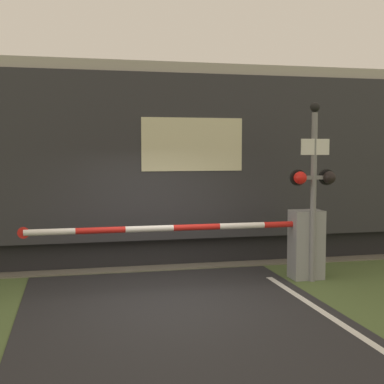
{
  "coord_description": "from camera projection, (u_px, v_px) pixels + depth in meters",
  "views": [
    {
      "loc": [
        -1.55,
        -8.59,
        2.48
      ],
      "look_at": [
        0.72,
        1.46,
        1.67
      ],
      "focal_mm": 50.0,
      "sensor_mm": 36.0,
      "label": 1
    }
  ],
  "objects": [
    {
      "name": "track_bed",
      "position": [
        141.0,
        255.0,
        12.48
      ],
      "size": [
        36.0,
        3.2,
        0.13
      ],
      "color": "#666056",
      "rests_on": "ground_plane"
    },
    {
      "name": "signal_post",
      "position": [
        314.0,
        180.0,
        9.96
      ],
      "size": [
        0.88,
        0.26,
        3.36
      ],
      "color": "gray",
      "rests_on": "ground_plane"
    },
    {
      "name": "train",
      "position": [
        180.0,
        162.0,
        12.51
      ],
      "size": [
        21.52,
        2.72,
        4.31
      ],
      "color": "black",
      "rests_on": "ground_plane"
    },
    {
      "name": "crossing_barrier",
      "position": [
        287.0,
        242.0,
        10.2
      ],
      "size": [
        5.62,
        0.44,
        1.32
      ],
      "color": "gray",
      "rests_on": "ground_plane"
    },
    {
      "name": "ground_plane",
      "position": [
        169.0,
        299.0,
        8.88
      ],
      "size": [
        80.0,
        80.0,
        0.0
      ],
      "primitive_type": "plane",
      "color": "#4C6033"
    }
  ]
}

